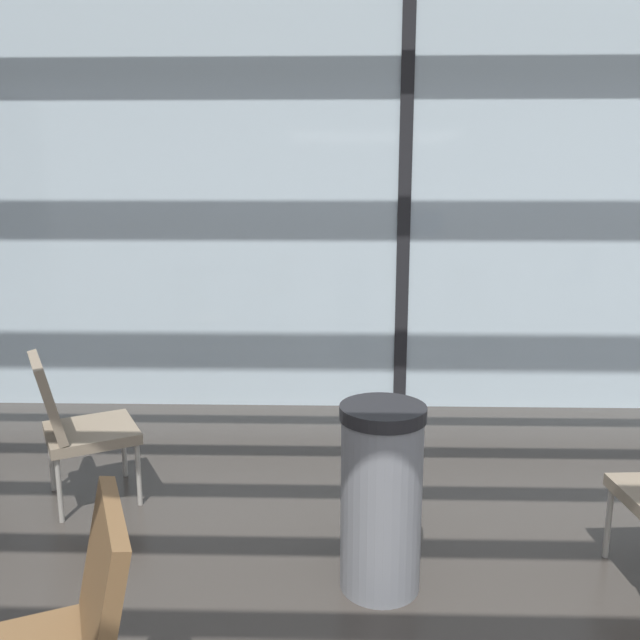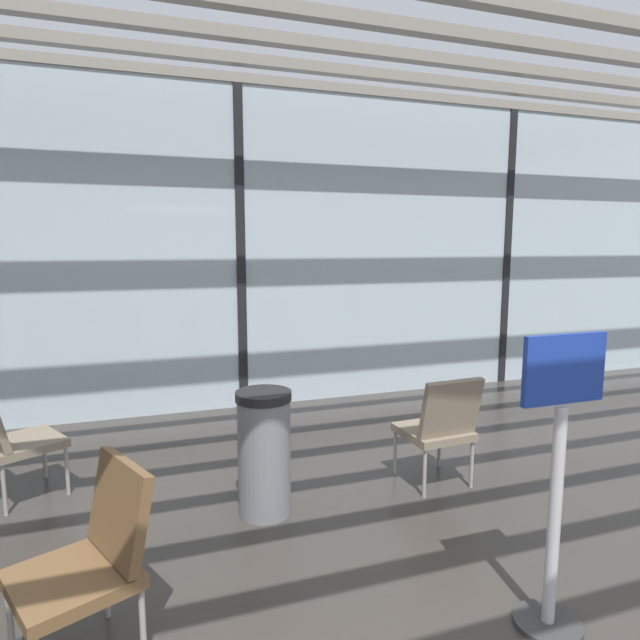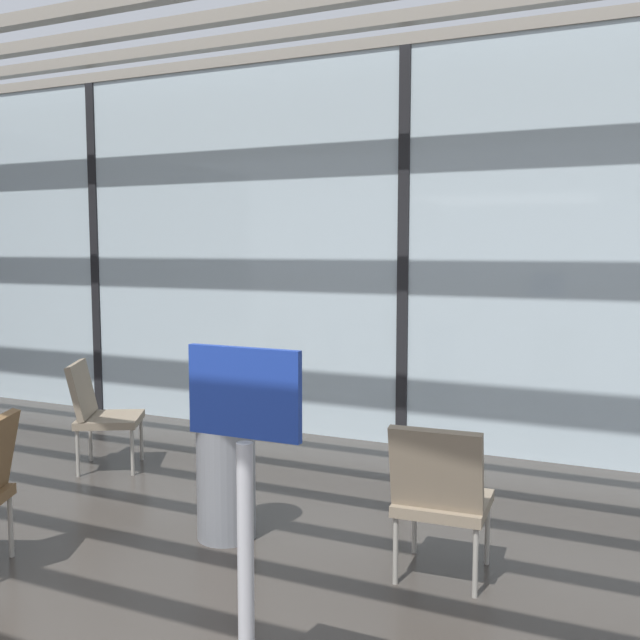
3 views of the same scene
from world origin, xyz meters
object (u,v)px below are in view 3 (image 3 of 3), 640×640
(lounge_chair_2, at_px, (440,491))
(trash_bin, at_px, (226,469))
(info_sign, at_px, (246,558))
(parked_airplane, at_px, (431,221))
(lounge_chair_1, at_px, (98,408))

(lounge_chair_2, height_order, trash_bin, lounge_chair_2)
(lounge_chair_2, bearing_deg, info_sign, 74.89)
(parked_airplane, height_order, info_sign, parked_airplane)
(parked_airplane, relative_size, info_sign, 8.53)
(parked_airplane, bearing_deg, lounge_chair_2, -73.46)
(info_sign, bearing_deg, lounge_chair_2, 78.46)
(trash_bin, bearing_deg, parked_airplane, 96.48)
(lounge_chair_2, height_order, info_sign, info_sign)
(lounge_chair_2, relative_size, info_sign, 0.60)
(trash_bin, xyz_separation_m, info_sign, (1.05, -1.53, 0.25))
(parked_airplane, height_order, lounge_chair_2, parked_airplane)
(lounge_chair_1, height_order, lounge_chair_2, same)
(lounge_chair_2, distance_m, info_sign, 1.55)
(parked_airplane, bearing_deg, lounge_chair_1, -97.36)
(lounge_chair_1, bearing_deg, trash_bin, -143.53)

